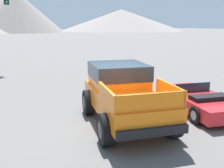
{
  "coord_description": "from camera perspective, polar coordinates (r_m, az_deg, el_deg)",
  "views": [
    {
      "loc": [
        -4.2,
        -7.65,
        3.41
      ],
      "look_at": [
        0.24,
        0.72,
        1.24
      ],
      "focal_mm": 42.0,
      "sensor_mm": 36.0,
      "label": 1
    }
  ],
  "objects": [
    {
      "name": "ground_plane",
      "position": [
        9.37,
        0.77,
        -8.43
      ],
      "size": [
        320.0,
        320.0,
        0.0
      ],
      "primitive_type": "plane",
      "color": "#5B5956"
    },
    {
      "name": "orange_pickup_truck",
      "position": [
        9.2,
        2.39,
        -1.44
      ],
      "size": [
        3.2,
        5.05,
        2.0
      ],
      "rotation": [
        0.0,
        0.0,
        -0.22
      ],
      "color": "orange",
      "rests_on": "ground_plane"
    },
    {
      "name": "red_convertible_car",
      "position": [
        11.09,
        18.33,
        -3.41
      ],
      "size": [
        2.76,
        4.47,
        1.03
      ],
      "rotation": [
        0.0,
        0.0,
        -0.23
      ],
      "color": "red",
      "rests_on": "ground_plane"
    }
  ]
}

